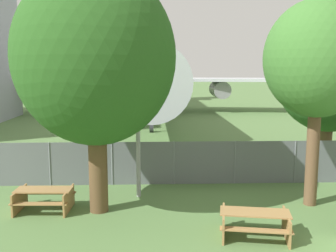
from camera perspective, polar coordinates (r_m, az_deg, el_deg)
name	(u,v)px	position (r m, az deg, el deg)	size (l,w,h in m)	color
perimeter_fence	(174,163)	(16.35, 0.85, -5.39)	(56.07, 0.07, 1.80)	slate
airplane	(151,75)	(40.55, -2.50, 7.43)	(35.48, 43.47, 12.13)	silver
picnic_bench_near_cabin	(44,197)	(14.19, -17.55, -9.79)	(1.93, 1.47, 0.76)	#A37A47
picnic_bench_open_grass	(255,221)	(11.85, 12.47, -13.30)	(2.19, 1.73, 0.76)	#A37A47
tree_near_hangar	(318,60)	(14.34, 20.91, 8.98)	(3.64, 3.64, 7.14)	brown
tree_behind_benches	(95,58)	(13.00, -10.54, 9.74)	(5.21, 5.21, 8.04)	brown
tree_far_right	(329,74)	(21.12, 22.39, 6.99)	(5.25, 5.25, 7.40)	brown
light_mast	(137,53)	(14.35, -4.51, 10.56)	(0.44, 0.44, 8.92)	#99999E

